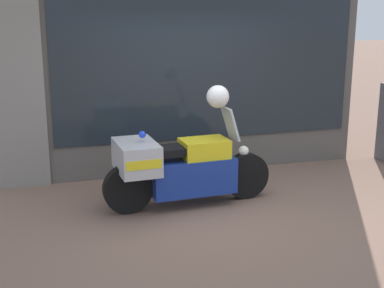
{
  "coord_description": "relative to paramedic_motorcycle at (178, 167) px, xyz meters",
  "views": [
    {
      "loc": [
        -2.11,
        -6.02,
        2.57
      ],
      "look_at": [
        -0.13,
        0.91,
        0.7
      ],
      "focal_mm": 50.0,
      "sensor_mm": 36.0,
      "label": 1
    }
  ],
  "objects": [
    {
      "name": "ground_plane",
      "position": [
        0.47,
        -0.4,
        -0.54
      ],
      "size": [
        60.0,
        60.0,
        0.0
      ],
      "primitive_type": "plane",
      "color": "#7A5B4C"
    },
    {
      "name": "shop_building",
      "position": [
        0.08,
        1.59,
        1.44
      ],
      "size": [
        5.81,
        0.55,
        3.94
      ],
      "color": "#56514C",
      "rests_on": "ground"
    },
    {
      "name": "window_display",
      "position": [
        0.82,
        1.63,
        -0.07
      ],
      "size": [
        4.51,
        0.3,
        1.97
      ],
      "color": "slate",
      "rests_on": "ground"
    },
    {
      "name": "paramedic_motorcycle",
      "position": [
        0.0,
        0.0,
        0.0
      ],
      "size": [
        2.28,
        0.8,
        1.29
      ],
      "rotation": [
        0.0,
        0.0,
        0.06
      ],
      "color": "black",
      "rests_on": "ground"
    },
    {
      "name": "white_helmet",
      "position": [
        0.55,
        0.03,
        0.9
      ],
      "size": [
        0.29,
        0.29,
        0.29
      ],
      "primitive_type": "sphere",
      "color": "white",
      "rests_on": "paramedic_motorcycle"
    }
  ]
}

